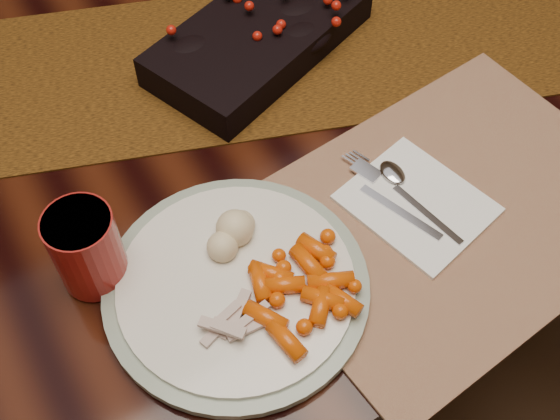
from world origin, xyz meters
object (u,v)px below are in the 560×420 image
dining_table (198,250)px  red_cup (87,249)px  mashed_potatoes (231,228)px  placemat_main (450,211)px  napkin (417,204)px  turkey_shreds (236,322)px  dinner_plate (236,286)px  centerpiece (259,32)px  baby_carrots (302,293)px

dining_table → red_cup: red_cup is taller
mashed_potatoes → red_cup: 0.16m
placemat_main → napkin: (-0.03, 0.03, 0.00)m
turkey_shreds → red_cup: (-0.10, 0.14, 0.03)m
dinner_plate → red_cup: (-0.13, 0.10, 0.04)m
centerpiece → placemat_main: (0.06, -0.36, -0.03)m
dining_table → turkey_shreds: (-0.08, -0.35, 0.40)m
dinner_plate → napkin: bearing=-1.6°
centerpiece → placemat_main: centerpiece is taller
napkin → centerpiece: bearing=81.2°
baby_carrots → mashed_potatoes: size_ratio=1.38×
placemat_main → mashed_potatoes: 0.27m
placemat_main → turkey_shreds: (-0.30, -0.01, 0.03)m
red_cup → turkey_shreds: bearing=-54.5°
centerpiece → turkey_shreds: centerpiece is taller
centerpiece → baby_carrots: centerpiece is taller
centerpiece → red_cup: size_ratio=3.12×
baby_carrots → turkey_shreds: 0.08m
centerpiece → dinner_plate: 0.40m
napkin → red_cup: (-0.37, 0.11, 0.05)m
centerpiece → baby_carrots: bearing=-112.7°
placemat_main → red_cup: red_cup is taller
napkin → red_cup: 0.39m
centerpiece → baby_carrots: size_ratio=2.75×
centerpiece → placemat_main: 0.37m
centerpiece → dinner_plate: (-0.21, -0.33, -0.02)m
baby_carrots → napkin: (0.19, 0.05, -0.02)m
mashed_potatoes → turkey_shreds: 0.11m
dinner_plate → mashed_potatoes: bearing=66.8°
baby_carrots → napkin: 0.20m
dining_table → dinner_plate: bearing=-101.2°
turkey_shreds → baby_carrots: bearing=-4.4°
turkey_shreds → red_cup: size_ratio=0.72×
red_cup → dinner_plate: bearing=-37.6°
mashed_potatoes → red_cup: red_cup is taller
centerpiece → mashed_potatoes: size_ratio=3.80×
placemat_main → red_cup: bearing=155.6°
turkey_shreds → napkin: bearing=8.4°
dining_table → centerpiece: bearing=11.0°
napkin → mashed_potatoes: bearing=151.1°
dinner_plate → centerpiece: bearing=57.2°
red_cup → dining_table: bearing=47.4°
dinner_plate → red_cup: bearing=142.4°
red_cup → napkin: bearing=-15.8°
mashed_potatoes → turkey_shreds: bearing=-115.5°
red_cup → baby_carrots: bearing=-39.8°
turkey_shreds → centerpiece: bearing=57.8°
baby_carrots → placemat_main: bearing=4.9°
centerpiece → napkin: size_ratio=2.02×
placemat_main → dinner_plate: (-0.28, 0.03, 0.01)m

